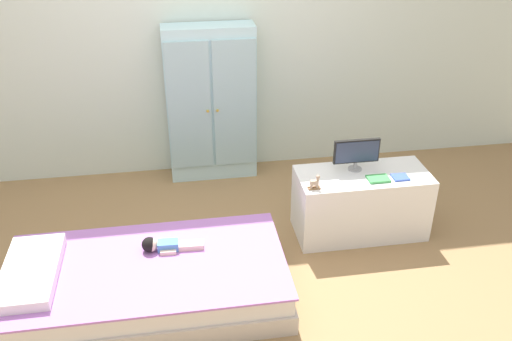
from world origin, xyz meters
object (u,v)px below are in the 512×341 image
tv_monitor (357,152)px  rocking_horse_toy (315,183)px  bed (147,283)px  book_blue (400,177)px  wardrobe (211,104)px  doll (161,245)px  book_green (378,179)px  tv_stand (361,203)px

tv_monitor → rocking_horse_toy: 0.43m
bed → rocking_horse_toy: 1.28m
rocking_horse_toy → book_blue: (0.63, 0.05, -0.04)m
tv_monitor → rocking_horse_toy: tv_monitor is taller
wardrobe → doll: bearing=-107.8°
tv_monitor → book_green: bearing=-56.2°
wardrobe → tv_monitor: bearing=-46.0°
tv_stand → bed: bearing=-161.7°
tv_monitor → book_green: (0.11, -0.17, -0.13)m
wardrobe → book_blue: wardrobe is taller
tv_stand → rocking_horse_toy: rocking_horse_toy is taller
wardrobe → tv_stand: (0.99, -1.06, -0.42)m
tv_monitor → rocking_horse_toy: bearing=-148.6°
wardrobe → book_green: wardrobe is taller
wardrobe → tv_monitor: (0.95, -0.98, -0.03)m
wardrobe → book_green: 1.58m
book_green → book_blue: bearing=0.0°
tv_monitor → book_green: size_ratio=2.21×
bed → doll: doll is taller
book_green → book_blue: 0.16m
wardrobe → rocking_horse_toy: bearing=-63.6°
bed → tv_stand: size_ratio=1.83×
bed → book_blue: book_blue is taller
rocking_horse_toy → book_blue: bearing=4.2°
wardrobe → tv_stand: 1.51m
wardrobe → tv_stand: size_ratio=1.40×
tv_stand → tv_monitor: bearing=120.2°
tv_stand → book_blue: (0.23, -0.10, 0.25)m
bed → wardrobe: (0.56, 1.57, 0.53)m
tv_monitor → tv_stand: bearing=-59.8°
bed → wardrobe: bearing=70.4°
wardrobe → tv_monitor: wardrobe is taller
tv_monitor → book_blue: size_ratio=2.96×
book_blue → bed: bearing=-166.9°
doll → wardrobe: size_ratio=0.29×
doll → rocking_horse_toy: bearing=12.3°
bed → wardrobe: size_ratio=1.31×
wardrobe → book_green: size_ratio=8.78×
doll → book_green: bearing=10.3°
wardrobe → rocking_horse_toy: wardrobe is taller
bed → tv_stand: tv_stand is taller
tv_stand → tv_monitor: tv_monitor is taller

